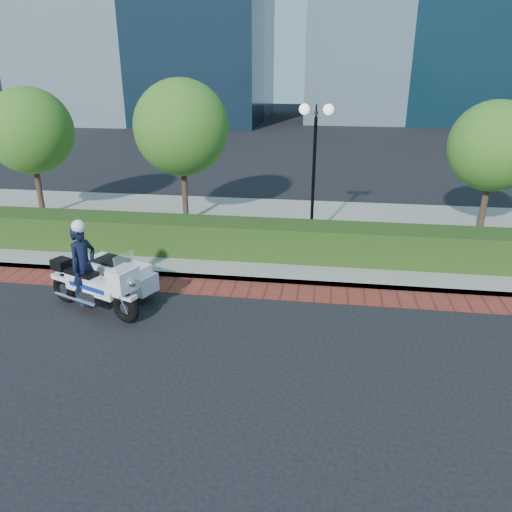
# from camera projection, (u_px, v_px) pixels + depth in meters

# --- Properties ---
(ground) EXTENTS (120.00, 120.00, 0.00)m
(ground) POSITION_uv_depth(u_px,v_px,m) (258.00, 319.00, 11.47)
(ground) COLOR black
(ground) RESTS_ON ground
(brick_strip) EXTENTS (60.00, 1.00, 0.01)m
(brick_strip) POSITION_uv_depth(u_px,v_px,m) (266.00, 291.00, 12.85)
(brick_strip) COLOR maroon
(brick_strip) RESTS_ON ground
(sidewalk) EXTENTS (60.00, 8.00, 0.15)m
(sidewalk) POSITION_uv_depth(u_px,v_px,m) (282.00, 232.00, 16.97)
(sidewalk) COLOR gray
(sidewalk) RESTS_ON ground
(hedge_main) EXTENTS (18.00, 1.20, 1.00)m
(hedge_main) POSITION_uv_depth(u_px,v_px,m) (275.00, 240.00, 14.55)
(hedge_main) COLOR black
(hedge_main) RESTS_ON sidewalk
(lamppost) EXTENTS (1.02, 0.70, 4.21)m
(lamppost) POSITION_uv_depth(u_px,v_px,m) (315.00, 152.00, 15.04)
(lamppost) COLOR black
(lamppost) RESTS_ON sidewalk
(tree_a) EXTENTS (3.00, 3.00, 4.58)m
(tree_a) POSITION_uv_depth(u_px,v_px,m) (30.00, 131.00, 17.47)
(tree_a) COLOR #332319
(tree_a) RESTS_ON sidewalk
(tree_b) EXTENTS (3.20, 3.20, 4.89)m
(tree_b) POSITION_uv_depth(u_px,v_px,m) (181.00, 128.00, 16.66)
(tree_b) COLOR #332319
(tree_b) RESTS_ON sidewalk
(tree_c) EXTENTS (2.80, 2.80, 4.30)m
(tree_c) POSITION_uv_depth(u_px,v_px,m) (494.00, 146.00, 15.47)
(tree_c) COLOR #332319
(tree_c) RESTS_ON sidewalk
(police_motorcycle) EXTENTS (2.63, 2.44, 2.23)m
(police_motorcycle) POSITION_uv_depth(u_px,v_px,m) (102.00, 275.00, 11.89)
(police_motorcycle) COLOR black
(police_motorcycle) RESTS_ON ground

